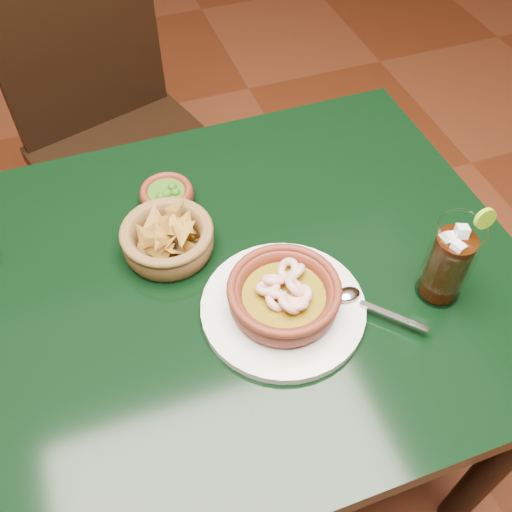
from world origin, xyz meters
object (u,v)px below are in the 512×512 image
object	(u,v)px
chip_basket	(168,239)
cola_drink	(449,262)
dining_chair	(119,135)
shrimp_plate	(284,299)
dining_table	(178,325)

from	to	relation	value
chip_basket	cola_drink	size ratio (longest dim) A/B	1.07
dining_chair	shrimp_plate	bearing A→B (deg)	-79.40
shrimp_plate	cola_drink	size ratio (longest dim) A/B	1.83
dining_chair	chip_basket	distance (m)	0.66
dining_table	shrimp_plate	world-z (taller)	shrimp_plate
cola_drink	dining_chair	bearing A→B (deg)	115.22
shrimp_plate	cola_drink	xyz separation A→B (m)	(0.25, -0.05, 0.04)
shrimp_plate	cola_drink	world-z (taller)	cola_drink
dining_chair	chip_basket	world-z (taller)	dining_chair
dining_chair	shrimp_plate	world-z (taller)	dining_chair
dining_table	dining_chair	world-z (taller)	dining_chair
dining_table	cola_drink	bearing A→B (deg)	-19.26
dining_chair	cola_drink	distance (m)	0.99
dining_chair	chip_basket	size ratio (longest dim) A/B	5.15
shrimp_plate	chip_basket	distance (m)	0.23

